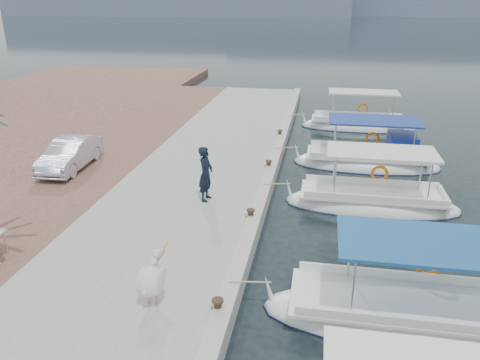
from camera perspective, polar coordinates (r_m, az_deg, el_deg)
name	(u,v)px	position (r m, az deg, el deg)	size (l,w,h in m)	color
ground	(254,255)	(14.47, 1.76, -9.17)	(400.00, 400.00, 0.00)	black
concrete_quay	(200,182)	(19.32, -4.87, -0.24)	(6.00, 40.00, 0.50)	gray
quay_curb	(267,179)	(18.72, 3.36, 0.09)	(0.44, 40.00, 0.12)	#A9A696
cobblestone_strip	(87,174)	(21.11, -18.11, 0.65)	(4.00, 40.00, 0.50)	brown
fishing_caique_b	(419,319)	(12.51, 21.00, -15.56)	(7.59, 2.39, 2.83)	white
fishing_caique_c	(371,204)	(18.19, 15.73, -2.87)	(6.43, 2.14, 2.83)	white
fishing_caique_d	(368,162)	(22.55, 15.39, 2.11)	(6.69, 2.43, 2.83)	white
fishing_caique_e	(357,127)	(29.01, 14.13, 6.34)	(6.66, 2.03, 2.83)	white
mooring_bollards	(251,213)	(15.49, 1.32, -4.06)	(0.28, 20.28, 0.33)	black
pelican	(152,279)	(11.52, -10.70, -11.81)	(0.56, 1.54, 1.20)	tan
fisherman	(206,174)	(16.64, -4.21, 0.75)	(0.73, 0.48, 2.00)	black
parked_car	(70,154)	(21.15, -20.03, 3.01)	(1.35, 3.88, 1.28)	silver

